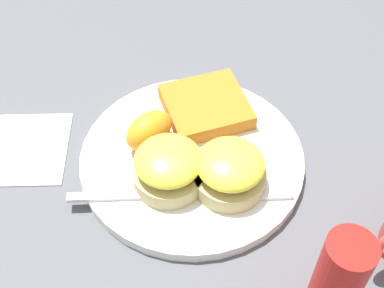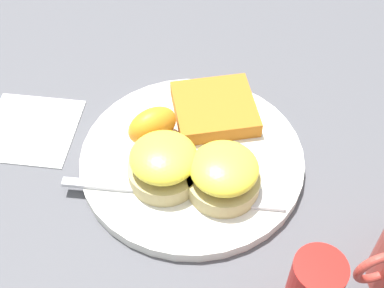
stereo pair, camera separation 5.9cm
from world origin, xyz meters
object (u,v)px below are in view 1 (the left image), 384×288
Objects in this scene: sandwich_benedict_left at (169,167)px; sandwich_benedict_right at (230,170)px; condiment_bottle at (339,278)px; hashbrown_patty at (206,107)px; fork at (196,193)px; orange_wedge at (149,130)px.

sandwich_benedict_left is 1.00× the size of sandwich_benedict_right.
sandwich_benedict_left and sandwich_benedict_right have the same top height.
sandwich_benedict_right is 0.16m from condiment_bottle.
hashbrown_patty is 0.27m from condiment_bottle.
condiment_bottle reaches higher than sandwich_benedict_left.
sandwich_benedict_left is at bearing 44.46° from hashbrown_patty.
hashbrown_patty is at bearing -101.53° from sandwich_benedict_right.
fork is 0.18m from condiment_bottle.
sandwich_benedict_left is 0.04m from fork.
sandwich_benedict_right reaches higher than hashbrown_patty.
fork is (0.04, -0.00, -0.02)m from sandwich_benedict_right.
sandwich_benedict_right is at bearing 78.47° from hashbrown_patty.
sandwich_benedict_left is at bearing -55.22° from fork.
condiment_bottle is (-0.09, 0.25, 0.02)m from orange_wedge.
condiment_bottle is (-0.09, 0.19, 0.02)m from sandwich_benedict_left.
fork is at bearing 102.54° from orange_wedge.
sandwich_benedict_right is 0.83× the size of hashbrown_patty.
sandwich_benedict_right reaches higher than orange_wedge.
condiment_bottle reaches higher than fork.
orange_wedge is (0.08, 0.02, 0.01)m from hashbrown_patty.
sandwich_benedict_left is 0.11m from hashbrown_patty.
fork is at bearing 60.42° from hashbrown_patty.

